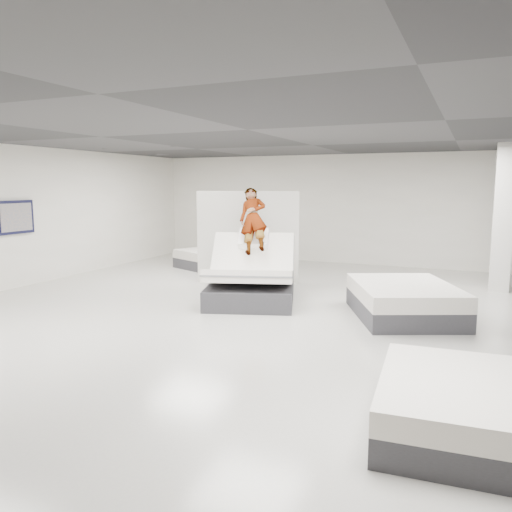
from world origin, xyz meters
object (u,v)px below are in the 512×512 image
object	(u,v)px
flat_bed_right_far	(404,301)
flat_bed_left_far	(213,259)
remote	(262,244)
column	(503,218)
wall_poster	(16,217)
divider_panel	(248,238)
flat_bed_right_near	(457,407)
hero_bed	(251,280)
person	(253,234)

from	to	relation	value
flat_bed_right_far	flat_bed_left_far	xyz separation A→B (m)	(-5.57, 3.16, -0.04)
flat_bed_right_far	remote	bearing A→B (deg)	178.68
column	flat_bed_right_far	bearing A→B (deg)	-117.47
wall_poster	divider_panel	bearing A→B (deg)	29.98
flat_bed_right_far	divider_panel	bearing A→B (deg)	155.92
divider_panel	flat_bed_right_near	distance (m)	7.58
flat_bed_right_far	flat_bed_right_near	world-z (taller)	flat_bed_right_far
flat_bed_right_near	wall_poster	world-z (taller)	wall_poster
divider_panel	wall_poster	size ratio (longest dim) A/B	2.51
divider_panel	wall_poster	bearing A→B (deg)	-170.68
remote	divider_panel	xyz separation A→B (m)	(-1.07, 1.64, -0.08)
remote	wall_poster	xyz separation A→B (m)	(-5.58, -0.96, 0.44)
wall_poster	hero_bed	bearing A→B (deg)	9.52
person	flat_bed_right_near	xyz separation A→B (m)	(4.07, -4.41, -1.08)
remote	flat_bed_right_near	xyz separation A→B (m)	(3.75, -4.15, -0.91)
person	wall_poster	xyz separation A→B (m)	(-5.26, -1.22, 0.27)
person	flat_bed_left_far	distance (m)	3.94
flat_bed_left_far	flat_bed_right_near	bearing A→B (deg)	-47.76
hero_bed	flat_bed_right_near	bearing A→B (deg)	-45.89
divider_panel	flat_bed_left_far	xyz separation A→B (m)	(-1.76, 1.46, -0.83)
remote	flat_bed_right_near	size ratio (longest dim) A/B	0.07
divider_panel	column	world-z (taller)	column
remote	flat_bed_left_far	size ratio (longest dim) A/B	0.06
hero_bed	wall_poster	distance (m)	5.56
column	divider_panel	bearing A→B (deg)	-165.52
remote	flat_bed_left_far	xyz separation A→B (m)	(-2.83, 3.10, -0.91)
divider_panel	flat_bed_right_near	world-z (taller)	divider_panel
column	flat_bed_right_near	bearing A→B (deg)	-94.78
hero_bed	column	size ratio (longest dim) A/B	0.82
person	divider_panel	bearing A→B (deg)	100.00
flat_bed_right_far	column	size ratio (longest dim) A/B	0.82
person	flat_bed_right_far	size ratio (longest dim) A/B	0.59
remote	wall_poster	bearing A→B (deg)	171.14
person	flat_bed_left_far	size ratio (longest dim) A/B	0.69
remote	column	distance (m)	5.33
remote	flat_bed_right_far	xyz separation A→B (m)	(2.74, -0.06, -0.86)
divider_panel	remote	bearing A→B (deg)	-77.51
divider_panel	flat_bed_right_far	distance (m)	4.25
flat_bed_left_far	person	bearing A→B (deg)	-48.53
flat_bed_right_near	remote	bearing A→B (deg)	132.14
hero_bed	flat_bed_left_far	bearing A→B (deg)	129.64
remote	column	size ratio (longest dim) A/B	0.04
flat_bed_right_far	wall_poster	xyz separation A→B (m)	(-8.32, -0.89, 1.30)
divider_panel	flat_bed_right_far	bearing A→B (deg)	-44.75
hero_bed	flat_bed_right_far	world-z (taller)	hero_bed
flat_bed_left_far	column	bearing A→B (deg)	-0.44
hero_bed	column	world-z (taller)	column
person	column	world-z (taller)	column
divider_panel	flat_bed_left_far	distance (m)	2.43
flat_bed_right_far	column	world-z (taller)	column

